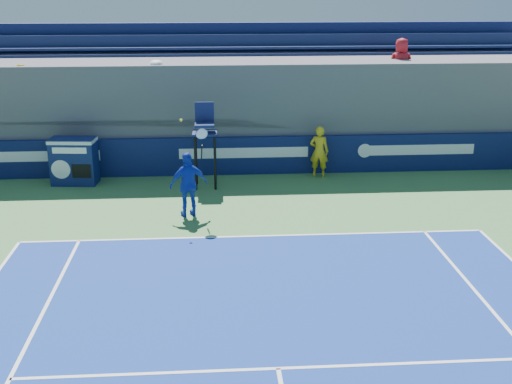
{
  "coord_description": "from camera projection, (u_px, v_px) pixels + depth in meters",
  "views": [
    {
      "loc": [
        -0.94,
        -2.21,
        5.78
      ],
      "look_at": [
        0.0,
        11.5,
        1.25
      ],
      "focal_mm": 45.0,
      "sensor_mm": 36.0,
      "label": 1
    }
  ],
  "objects": [
    {
      "name": "ball_person",
      "position": [
        319.0,
        152.0,
        19.65
      ],
      "size": [
        0.66,
        0.52,
        1.59
      ],
      "primitive_type": "imported",
      "rotation": [
        0.0,
        0.0,
        2.87
      ],
      "color": "gold",
      "rests_on": "apron"
    },
    {
      "name": "back_hoarding",
      "position": [
        244.0,
        156.0,
        19.98
      ],
      "size": [
        20.4,
        0.21,
        1.2
      ],
      "color": "#0C1646",
      "rests_on": "ground"
    },
    {
      "name": "match_clock",
      "position": [
        74.0,
        160.0,
        18.97
      ],
      "size": [
        1.38,
        0.84,
        1.4
      ],
      "color": "#101C52",
      "rests_on": "ground"
    },
    {
      "name": "umpire_chair",
      "position": [
        205.0,
        136.0,
        18.46
      ],
      "size": [
        0.71,
        0.71,
        2.48
      ],
      "color": "black",
      "rests_on": "ground"
    },
    {
      "name": "tennis_player",
      "position": [
        189.0,
        184.0,
        16.3
      ],
      "size": [
        1.06,
        0.68,
        2.57
      ],
      "color": "#1533AF",
      "rests_on": "apron"
    },
    {
      "name": "stadium_seating",
      "position": [
        240.0,
        104.0,
        21.53
      ],
      "size": [
        21.0,
        4.05,
        4.4
      ],
      "color": "#58585E",
      "rests_on": "ground"
    }
  ]
}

